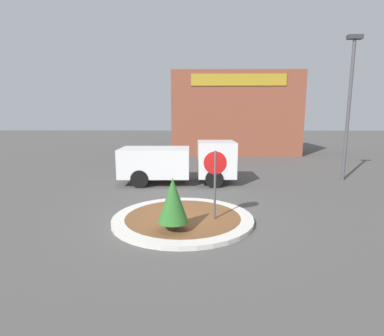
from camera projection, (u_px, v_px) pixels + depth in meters
The scene contains 7 objects.
ground_plane at pixel (183, 220), 9.46m from camera, with size 120.00×120.00×0.00m, color #514F4C.
traffic_island at pixel (183, 218), 9.45m from camera, with size 4.43×4.43×0.13m.
stop_sign at pixel (215, 174), 9.01m from camera, with size 0.70×0.07×2.24m.
island_shrub at pixel (173, 200), 8.14m from camera, with size 0.84×0.84×1.49m.
utility_truck at pixel (179, 161), 14.61m from camera, with size 5.57×2.32×2.05m.
storefront_building at pixel (233, 114), 26.72m from camera, with size 10.62×6.07×6.86m.
light_pole at pixel (350, 99), 14.70m from camera, with size 0.70×0.30×7.07m.
Camera 1 is at (0.44, -9.03, 3.26)m, focal length 28.00 mm.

